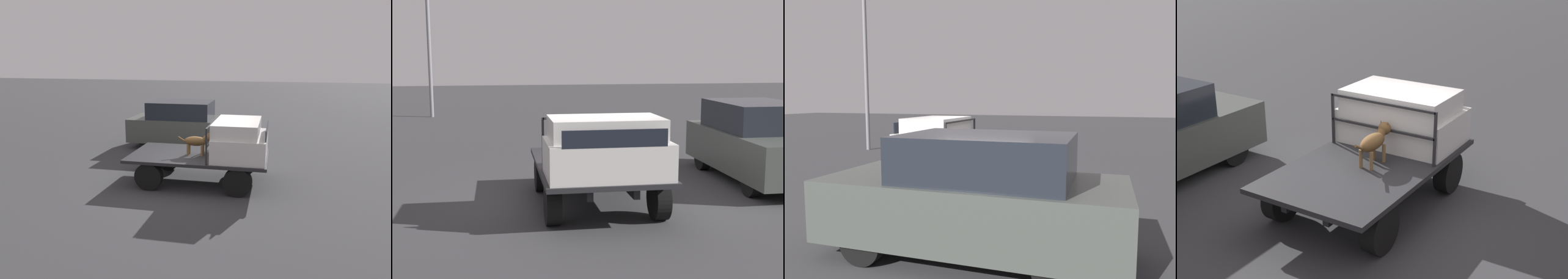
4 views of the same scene
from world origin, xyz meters
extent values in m
plane|color=#38383A|center=(0.00, 0.00, 0.00)|extent=(80.00, 80.00, 0.00)
cylinder|color=black|center=(1.13, 0.88, 0.35)|extent=(0.71, 0.24, 0.71)
cylinder|color=black|center=(1.13, -0.88, 0.35)|extent=(0.71, 0.24, 0.71)
cylinder|color=black|center=(-1.13, 0.88, 0.35)|extent=(0.71, 0.24, 0.71)
cylinder|color=black|center=(-1.13, -0.88, 0.35)|extent=(0.71, 0.24, 0.71)
cube|color=black|center=(0.00, 0.37, 0.60)|extent=(3.35, 0.10, 0.18)
cube|color=black|center=(0.00, -0.37, 0.60)|extent=(3.35, 0.10, 0.18)
cube|color=#232326|center=(0.00, 0.00, 0.73)|extent=(3.64, 2.09, 0.08)
cube|color=silver|center=(1.10, 0.00, 1.06)|extent=(1.33, 1.97, 0.59)
cube|color=silver|center=(1.00, 0.00, 1.54)|extent=(1.13, 1.81, 0.36)
cube|color=black|center=(1.76, 0.00, 1.48)|extent=(0.02, 1.62, 0.27)
cube|color=#232326|center=(0.37, 0.96, 1.21)|extent=(0.04, 0.04, 0.90)
cube|color=#232326|center=(0.37, -0.96, 1.21)|extent=(0.04, 0.04, 0.90)
cube|color=#232326|center=(0.37, 0.00, 1.64)|extent=(0.04, 1.93, 0.04)
cube|color=#232326|center=(0.37, 0.00, 1.21)|extent=(0.04, 1.93, 0.04)
cylinder|color=brown|center=(0.11, -0.01, 0.91)|extent=(0.06, 0.06, 0.30)
cylinder|color=brown|center=(0.11, -0.21, 0.91)|extent=(0.06, 0.06, 0.30)
cylinder|color=brown|center=(-0.27, -0.01, 0.91)|extent=(0.06, 0.06, 0.30)
cylinder|color=brown|center=(-0.27, -0.21, 0.91)|extent=(0.06, 0.06, 0.30)
ellipsoid|color=brown|center=(-0.08, -0.11, 1.14)|extent=(0.61, 0.25, 0.25)
sphere|color=brown|center=(0.09, -0.11, 1.10)|extent=(0.11, 0.11, 0.11)
cylinder|color=brown|center=(0.18, -0.11, 1.21)|extent=(0.18, 0.14, 0.17)
sphere|color=brown|center=(0.29, -0.11, 1.26)|extent=(0.21, 0.21, 0.21)
cone|color=brown|center=(0.38, -0.11, 1.24)|extent=(0.11, 0.11, 0.11)
cone|color=brown|center=(0.28, -0.05, 1.35)|extent=(0.06, 0.08, 0.10)
cone|color=brown|center=(0.28, -0.17, 1.35)|extent=(0.06, 0.08, 0.10)
cylinder|color=brown|center=(-0.44, -0.11, 1.17)|extent=(0.26, 0.04, 0.17)
cylinder|color=black|center=(0.00, 4.56, 0.30)|extent=(0.60, 0.20, 0.60)
cylinder|color=black|center=(0.00, 3.07, 0.30)|extent=(0.60, 0.20, 0.60)
cylinder|color=black|center=(-2.54, 4.56, 0.30)|extent=(0.60, 0.20, 0.60)
cylinder|color=black|center=(-2.54, 3.07, 0.30)|extent=(0.60, 0.20, 0.60)
cube|color=#474C47|center=(-1.27, 3.82, 0.68)|extent=(4.11, 1.76, 0.84)
cube|color=#1E232B|center=(-1.48, 3.82, 1.40)|extent=(2.26, 1.59, 0.61)
camera|label=1|loc=(2.00, -9.67, 3.37)|focal=35.00mm
camera|label=2|loc=(9.56, -1.72, 2.72)|focal=50.00mm
camera|label=3|loc=(-2.99, 8.65, 2.18)|focal=35.00mm
camera|label=4|loc=(-6.76, -4.29, 4.22)|focal=50.00mm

